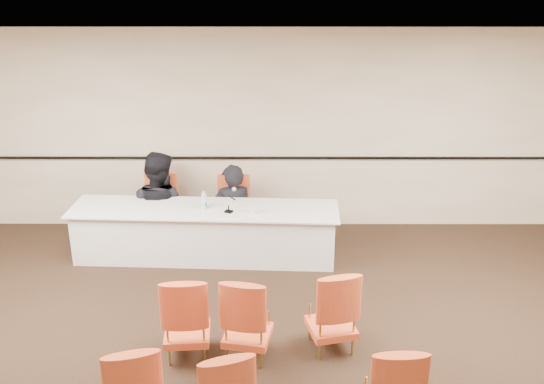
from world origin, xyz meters
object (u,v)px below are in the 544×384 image
Objects in this scene: panel_table at (205,233)px; panelist_second at (159,214)px; microphone at (228,202)px; aud_chair_front_left at (186,315)px; panelist_main at (233,219)px; drinking_glass at (203,206)px; aud_chair_front_mid at (248,316)px; panelist_second_chair at (159,209)px; coffee_cup at (253,209)px; aud_chair_front_right at (332,309)px; water_bottle at (204,200)px; panelist_main_chair at (233,210)px.

panel_table is 0.93m from panelist_second.
aud_chair_front_left is (-0.30, -2.10, -0.41)m from microphone.
drinking_glass is at bearing 44.75° from panelist_main.
microphone is 2.19m from aud_chair_front_mid.
panelist_second_chair and aud_chair_front_left have the same top height.
panelist_main is at bearing 58.18° from drinking_glass.
aud_chair_front_right is at bearing -65.56° from coffee_cup.
water_bottle is 2.39m from aud_chair_front_mid.
microphone is 0.32× the size of aud_chair_front_right.
aud_chair_front_mid is at bearing 138.64° from panelist_second.
panelist_main_chair reaches higher than coffee_cup.
coffee_cup is at bearing -15.80° from water_bottle.
panelist_second is at bearing 144.21° from panel_table.
panelist_main_chair is 1.00× the size of aud_chair_front_mid.
coffee_cup is at bearing 69.24° from aud_chair_front_left.
panelist_main_chair is 1.08m from panelist_second.
aud_chair_front_left is at bearing 171.04° from aud_chair_front_right.
panel_table is 36.35× the size of drinking_glass.
microphone is 2.32× the size of coffee_cup.
microphone reaches higher than aud_chair_front_right.
aud_chair_front_mid is (1.40, -2.84, 0.08)m from panelist_second.
panelist_main_chair is at bearing 107.59° from aud_chair_front_mid.
microphone is at bearing -31.03° from panelist_second_chair.
aud_chair_front_left is at bearing 70.39° from panelist_main.
water_bottle is 2.40× the size of drinking_glass.
panel_table is 0.64m from microphone.
drinking_glass is (-0.01, -0.05, -0.07)m from water_bottle.
aud_chair_front_mid is at bearing -70.56° from panel_table.
aud_chair_front_left reaches higher than drinking_glass.
panel_table is 0.82m from coffee_cup.
coffee_cup is 2.17m from aud_chair_front_left.
microphone is at bearing -18.92° from panel_table.
microphone is 0.34m from coffee_cup.
microphone is 0.38m from drinking_glass.
panel_table is at bearing 43.34° from panelist_main.
water_bottle is at bearing -178.66° from microphone.
drinking_glass is 0.75× the size of coffee_cup.
drinking_glass is at bearing -97.97° from panel_table.
panelist_main is 5.50× the size of microphone.
panelist_main_chair is 0.50× the size of panelist_second.
panel_table is 0.48m from water_bottle.
panelist_main_chair is 9.50× the size of drinking_glass.
aud_chair_front_left is at bearing -171.18° from aud_chair_front_mid.
panelist_main is at bearing 56.70° from water_bottle.
aud_chair_front_mid is (0.33, -2.79, 0.14)m from panelist_main.
aud_chair_front_mid is at bearing 83.28° from panelist_main.
aud_chair_front_mid reaches higher than coffee_cup.
panelist_second is 2.00× the size of aud_chair_front_left.
aud_chair_front_right is at bearing 0.77° from aud_chair_front_left.
microphone reaches higher than coffee_cup.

